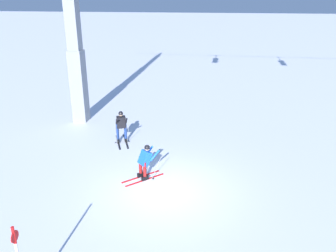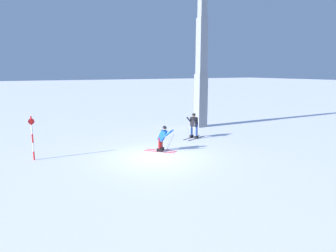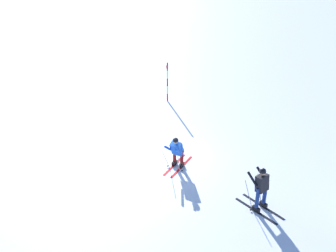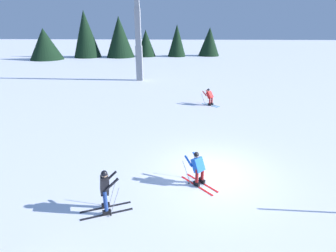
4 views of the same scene
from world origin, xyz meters
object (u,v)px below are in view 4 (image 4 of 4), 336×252
at_px(skier_distant_uphill, 210,96).
at_px(skier_distant_downhill, 105,189).
at_px(skier_carving_main, 198,167).
at_px(lift_tower_far, 138,35).

distance_m(skier_distant_uphill, skier_distant_downhill, 14.06).
relative_size(skier_carving_main, lift_tower_far, 0.12).
bearing_deg(skier_distant_uphill, skier_distant_downhill, 160.32).
bearing_deg(lift_tower_far, skier_carving_main, -164.58).
relative_size(skier_carving_main, skier_distant_uphill, 1.02).
height_order(skier_carving_main, lift_tower_far, lift_tower_far).
bearing_deg(skier_distant_downhill, lift_tower_far, 6.59).
bearing_deg(skier_carving_main, lift_tower_far, 15.42).
bearing_deg(skier_distant_downhill, skier_carving_main, -59.70).
relative_size(skier_carving_main, skier_distant_downhill, 0.84).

